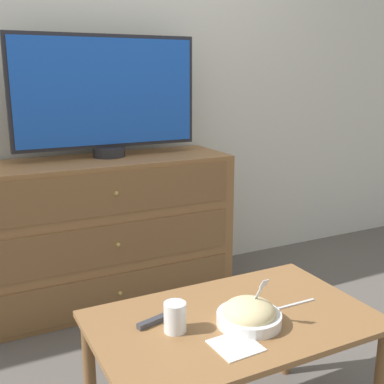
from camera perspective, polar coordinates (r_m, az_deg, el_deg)
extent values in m
plane|color=#56514C|center=(3.19, -10.10, -10.23)|extent=(12.00, 12.00, 0.00)
cube|color=silver|center=(2.94, -11.36, 13.75)|extent=(12.00, 0.05, 2.60)
cube|color=olive|center=(2.79, -10.29, -4.64)|extent=(1.43, 0.46, 0.84)
cube|color=brown|center=(2.69, -8.56, -11.74)|extent=(1.31, 0.01, 0.22)
sphere|color=tan|center=(2.68, -8.52, -11.79)|extent=(0.02, 0.02, 0.02)
cube|color=brown|center=(2.58, -8.78, -6.15)|extent=(1.31, 0.01, 0.22)
sphere|color=tan|center=(2.57, -8.74, -6.19)|extent=(0.02, 0.02, 0.02)
cube|color=brown|center=(2.50, -9.02, -0.14)|extent=(1.31, 0.01, 0.22)
sphere|color=tan|center=(2.49, -8.98, -0.17)|extent=(0.02, 0.02, 0.02)
cylinder|color=#232328|center=(2.76, -9.81, 4.69)|extent=(0.18, 0.18, 0.05)
cube|color=#232328|center=(2.73, -10.16, 11.59)|extent=(1.04, 0.04, 0.61)
cube|color=blue|center=(2.71, -10.02, 11.58)|extent=(1.00, 0.01, 0.57)
cube|color=olive|center=(1.68, 4.95, -14.94)|extent=(0.94, 0.58, 0.02)
cylinder|color=brown|center=(1.87, -12.00, -20.90)|extent=(0.04, 0.04, 0.48)
cylinder|color=brown|center=(2.21, 11.23, -15.04)|extent=(0.04, 0.04, 0.48)
cylinder|color=silver|center=(1.64, 6.77, -14.67)|extent=(0.21, 0.21, 0.04)
ellipsoid|color=beige|center=(1.63, 6.79, -13.93)|extent=(0.18, 0.18, 0.09)
cube|color=silver|center=(1.62, 7.63, -12.25)|extent=(0.01, 0.08, 0.13)
cube|color=silver|center=(1.56, 8.54, -10.68)|extent=(0.02, 0.02, 0.03)
cylinder|color=#9E6638|center=(1.58, -2.02, -15.19)|extent=(0.07, 0.07, 0.06)
cylinder|color=white|center=(1.57, -2.03, -14.60)|extent=(0.07, 0.07, 0.10)
cube|color=white|center=(1.53, 5.20, -17.67)|extent=(0.14, 0.14, 0.00)
cube|color=silver|center=(1.78, 11.87, -12.94)|extent=(0.19, 0.01, 0.00)
cube|color=#38383D|center=(1.64, -4.28, -14.92)|extent=(0.14, 0.06, 0.02)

